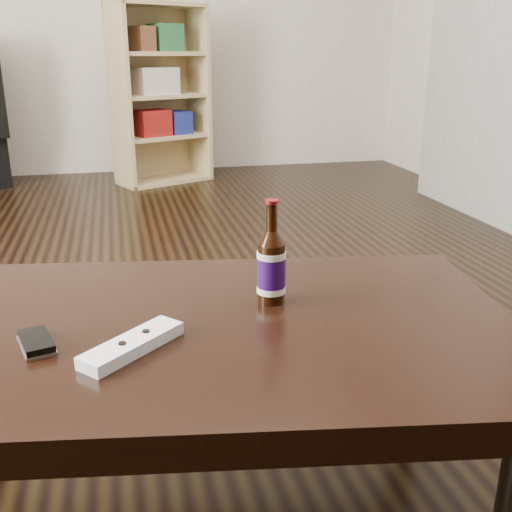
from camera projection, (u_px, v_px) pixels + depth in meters
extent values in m
cube|color=black|center=(49.00, 354.00, 1.87)|extent=(5.00, 6.00, 0.01)
cube|color=tan|center=(120.00, 98.00, 3.95)|extent=(0.15, 0.28, 1.20)
cube|color=tan|center=(199.00, 94.00, 4.31)|extent=(0.15, 0.28, 1.20)
cube|color=tan|center=(156.00, 4.00, 3.94)|extent=(0.71, 0.54, 0.03)
cube|color=tan|center=(165.00, 180.00, 4.32)|extent=(0.71, 0.54, 0.03)
cube|color=tan|center=(151.00, 95.00, 4.23)|extent=(0.60, 0.30, 1.20)
cube|color=tan|center=(163.00, 136.00, 4.22)|extent=(0.65, 0.49, 0.03)
cube|color=tan|center=(161.00, 96.00, 4.13)|extent=(0.65, 0.49, 0.03)
cube|color=tan|center=(159.00, 54.00, 4.04)|extent=(0.65, 0.49, 0.03)
cube|color=maroon|center=(152.00, 123.00, 4.12)|extent=(0.28, 0.26, 0.18)
cube|color=navy|center=(177.00, 122.00, 4.24)|extent=(0.21, 0.23, 0.16)
cube|color=beige|center=(155.00, 81.00, 4.06)|extent=(0.33, 0.28, 0.18)
cube|color=#245D32|center=(165.00, 38.00, 4.02)|extent=(0.24, 0.24, 0.18)
cube|color=brown|center=(142.00, 39.00, 3.92)|extent=(0.18, 0.21, 0.16)
cube|color=black|center=(196.00, 336.00, 1.08)|extent=(1.25, 0.85, 0.06)
cylinder|color=black|center=(411.00, 362.00, 1.43)|extent=(0.08, 0.08, 0.37)
cylinder|color=black|center=(271.00, 273.00, 1.14)|extent=(0.05, 0.05, 0.12)
cylinder|color=#230745|center=(271.00, 272.00, 1.14)|extent=(0.06, 0.06, 0.07)
cylinder|color=beige|center=(271.00, 255.00, 1.13)|extent=(0.06, 0.06, 0.01)
cylinder|color=beige|center=(271.00, 289.00, 1.15)|extent=(0.06, 0.06, 0.01)
cone|color=black|center=(272.00, 237.00, 1.12)|extent=(0.05, 0.05, 0.03)
cylinder|color=black|center=(272.00, 217.00, 1.11)|extent=(0.02, 0.02, 0.05)
cylinder|color=maroon|center=(272.00, 202.00, 1.10)|extent=(0.03, 0.03, 0.01)
cube|color=#A7A7A9|center=(37.00, 345.00, 0.98)|extent=(0.07, 0.10, 0.01)
cube|color=black|center=(36.00, 342.00, 0.98)|extent=(0.07, 0.10, 0.01)
cylinder|color=#A7A7A9|center=(39.00, 345.00, 0.95)|extent=(0.02, 0.02, 0.00)
cube|color=white|center=(132.00, 345.00, 0.97)|extent=(0.18, 0.17, 0.02)
cylinder|color=black|center=(146.00, 331.00, 0.99)|extent=(0.02, 0.02, 0.00)
cylinder|color=black|center=(122.00, 343.00, 0.95)|extent=(0.02, 0.02, 0.00)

